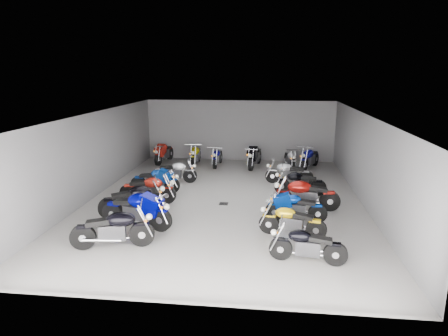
# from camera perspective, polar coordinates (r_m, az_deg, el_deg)

# --- Properties ---
(ground) EXTENTS (14.00, 14.00, 0.00)m
(ground) POSITION_cam_1_polar(r_m,az_deg,el_deg) (15.03, 0.17, -4.52)
(ground) COLOR gray
(ground) RESTS_ON ground
(wall_back) EXTENTS (10.00, 0.10, 3.20)m
(wall_back) POSITION_cam_1_polar(r_m,az_deg,el_deg) (21.48, 2.26, 5.36)
(wall_back) COLOR slate
(wall_back) RESTS_ON ground
(wall_left) EXTENTS (0.10, 14.00, 3.20)m
(wall_left) POSITION_cam_1_polar(r_m,az_deg,el_deg) (15.95, -17.99, 1.81)
(wall_left) COLOR slate
(wall_left) RESTS_ON ground
(wall_right) EXTENTS (0.10, 14.00, 3.20)m
(wall_right) POSITION_cam_1_polar(r_m,az_deg,el_deg) (14.92, 19.63, 0.90)
(wall_right) COLOR slate
(wall_right) RESTS_ON ground
(ceiling) EXTENTS (10.00, 14.00, 0.04)m
(ceiling) POSITION_cam_1_polar(r_m,az_deg,el_deg) (14.36, 0.18, 7.78)
(ceiling) COLOR black
(ceiling) RESTS_ON wall_back
(drain_grate) EXTENTS (0.32, 0.32, 0.01)m
(drain_grate) POSITION_cam_1_polar(r_m,az_deg,el_deg) (14.56, -0.05, -5.11)
(drain_grate) COLOR black
(drain_grate) RESTS_ON ground
(motorcycle_left_a) EXTENTS (2.22, 0.71, 0.99)m
(motorcycle_left_a) POSITION_cam_1_polar(r_m,az_deg,el_deg) (11.31, -15.52, -8.38)
(motorcycle_left_a) COLOR black
(motorcycle_left_a) RESTS_ON ground
(motorcycle_left_b) EXTENTS (2.35, 0.71, 1.05)m
(motorcycle_left_b) POSITION_cam_1_polar(r_m,az_deg,el_deg) (12.49, -12.33, -5.91)
(motorcycle_left_b) COLOR black
(motorcycle_left_b) RESTS_ON ground
(motorcycle_left_c) EXTENTS (2.11, 1.07, 0.99)m
(motorcycle_left_c) POSITION_cam_1_polar(r_m,az_deg,el_deg) (13.59, -12.79, -4.47)
(motorcycle_left_c) COLOR black
(motorcycle_left_c) RESTS_ON ground
(motorcycle_left_d) EXTENTS (2.14, 0.45, 0.94)m
(motorcycle_left_d) POSITION_cam_1_polar(r_m,az_deg,el_deg) (14.81, -10.77, -2.97)
(motorcycle_left_d) COLOR black
(motorcycle_left_d) RESTS_ON ground
(motorcycle_left_e) EXTENTS (2.03, 0.43, 0.89)m
(motorcycle_left_e) POSITION_cam_1_polar(r_m,az_deg,el_deg) (16.03, -9.73, -1.75)
(motorcycle_left_e) COLOR black
(motorcycle_left_e) RESTS_ON ground
(motorcycle_left_f) EXTENTS (2.00, 0.42, 0.88)m
(motorcycle_left_f) POSITION_cam_1_polar(r_m,az_deg,el_deg) (17.31, -7.08, -0.53)
(motorcycle_left_f) COLOR black
(motorcycle_left_f) RESTS_ON ground
(motorcycle_right_a) EXTENTS (1.95, 0.45, 0.86)m
(motorcycle_right_a) POSITION_cam_1_polar(r_m,az_deg,el_deg) (10.35, 11.75, -10.72)
(motorcycle_right_a) COLOR black
(motorcycle_right_a) RESTS_ON ground
(motorcycle_right_b) EXTENTS (1.95, 0.59, 0.87)m
(motorcycle_right_b) POSITION_cam_1_polar(r_m,az_deg,el_deg) (11.79, 9.61, -7.49)
(motorcycle_right_b) COLOR black
(motorcycle_right_b) RESTS_ON ground
(motorcycle_right_c) EXTENTS (1.98, 0.39, 0.87)m
(motorcycle_right_c) POSITION_cam_1_polar(r_m,az_deg,el_deg) (12.95, 10.12, -5.55)
(motorcycle_right_c) COLOR black
(motorcycle_right_c) RESTS_ON ground
(motorcycle_right_d) EXTENTS (2.30, 0.45, 1.01)m
(motorcycle_right_d) POSITION_cam_1_polar(r_m,az_deg,el_deg) (14.06, 11.57, -3.74)
(motorcycle_right_d) COLOR black
(motorcycle_right_d) RESTS_ON ground
(motorcycle_right_e) EXTENTS (2.02, 0.43, 0.89)m
(motorcycle_right_e) POSITION_cam_1_polar(r_m,az_deg,el_deg) (15.77, 10.74, -2.06)
(motorcycle_right_e) COLOR black
(motorcycle_right_e) RESTS_ON ground
(motorcycle_right_f) EXTENTS (2.04, 0.46, 0.90)m
(motorcycle_right_f) POSITION_cam_1_polar(r_m,az_deg,el_deg) (17.18, 9.22, -0.68)
(motorcycle_right_f) COLOR black
(motorcycle_right_f) RESTS_ON ground
(motorcycle_back_a) EXTENTS (0.53, 2.21, 0.97)m
(motorcycle_back_a) POSITION_cam_1_polar(r_m,az_deg,el_deg) (21.21, -8.59, 2.18)
(motorcycle_back_a) COLOR black
(motorcycle_back_a) RESTS_ON ground
(motorcycle_back_b) EXTENTS (0.44, 2.22, 0.98)m
(motorcycle_back_b) POSITION_cam_1_polar(r_m,az_deg,el_deg) (20.46, -4.05, 1.89)
(motorcycle_back_b) COLOR black
(motorcycle_back_b) RESTS_ON ground
(motorcycle_back_c) EXTENTS (0.41, 1.97, 0.87)m
(motorcycle_back_c) POSITION_cam_1_polar(r_m,az_deg,el_deg) (20.20, -0.94, 1.59)
(motorcycle_back_c) COLOR black
(motorcycle_back_c) RESTS_ON ground
(motorcycle_back_d) EXTENTS (0.63, 2.35, 1.04)m
(motorcycle_back_d) POSITION_cam_1_polar(r_m,az_deg,el_deg) (19.97, 4.40, 1.70)
(motorcycle_back_d) COLOR black
(motorcycle_back_d) RESTS_ON ground
(motorcycle_back_e) EXTENTS (0.53, 1.93, 0.85)m
(motorcycle_back_e) POSITION_cam_1_polar(r_m,az_deg,el_deg) (19.98, 9.40, 1.26)
(motorcycle_back_e) COLOR black
(motorcycle_back_e) RESTS_ON ground
(motorcycle_back_f) EXTENTS (1.07, 2.12, 0.99)m
(motorcycle_back_f) POSITION_cam_1_polar(r_m,az_deg,el_deg) (20.03, 12.15, 1.39)
(motorcycle_back_f) COLOR black
(motorcycle_back_f) RESTS_ON ground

